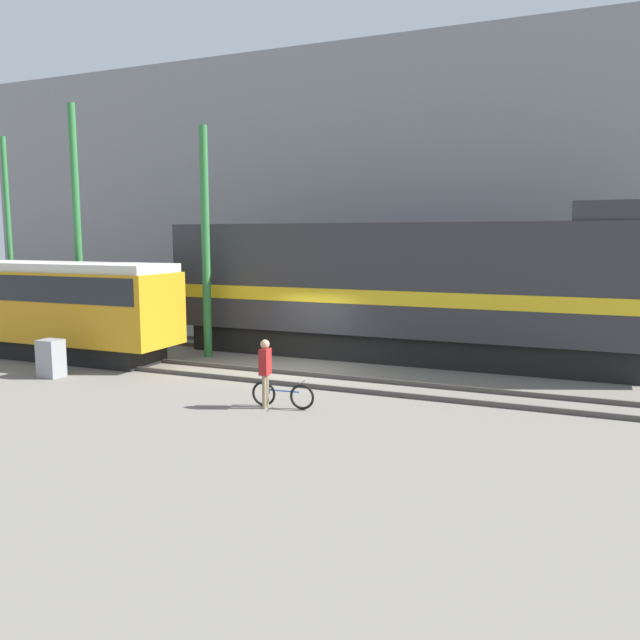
{
  "coord_description": "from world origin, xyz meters",
  "views": [
    {
      "loc": [
        8.57,
        -18.65,
        4.42
      ],
      "look_at": [
        0.98,
        -0.51,
        1.8
      ],
      "focal_mm": 35.0,
      "sensor_mm": 36.0,
      "label": 1
    }
  ],
  "objects": [
    {
      "name": "ground_plane",
      "position": [
        0.0,
        0.0,
        0.0
      ],
      "size": [
        120.0,
        120.0,
        0.0
      ],
      "primitive_type": "plane",
      "color": "slate"
    },
    {
      "name": "track_near",
      "position": [
        0.0,
        -1.51,
        0.07
      ],
      "size": [
        60.0,
        1.51,
        0.14
      ],
      "color": "#47423D",
      "rests_on": "ground"
    },
    {
      "name": "track_far",
      "position": [
        0.0,
        3.13,
        0.07
      ],
      "size": [
        60.0,
        1.51,
        0.14
      ],
      "color": "#47423D",
      "rests_on": "ground"
    },
    {
      "name": "building_backdrop",
      "position": [
        0.0,
        12.19,
        6.66
      ],
      "size": [
        47.9,
        6.0,
        13.33
      ],
      "color": "gray",
      "rests_on": "ground"
    },
    {
      "name": "freight_locomotive",
      "position": [
        2.69,
        3.13,
        2.58
      ],
      "size": [
        17.37,
        3.04,
        5.51
      ],
      "color": "black",
      "rests_on": "ground"
    },
    {
      "name": "streetcar",
      "position": [
        -9.85,
        -1.51,
        2.01
      ],
      "size": [
        11.15,
        2.54,
        3.51
      ],
      "color": "black",
      "rests_on": "ground"
    },
    {
      "name": "bicycle",
      "position": [
        1.56,
        -4.43,
        0.34
      ],
      "size": [
        1.74,
        0.44,
        0.73
      ],
      "color": "black",
      "rests_on": "ground"
    },
    {
      "name": "person",
      "position": [
        1.15,
        -4.61,
        1.11
      ],
      "size": [
        0.25,
        0.38,
        1.8
      ],
      "color": "#8C7A5B",
      "rests_on": "ground"
    },
    {
      "name": "utility_pole_left",
      "position": [
        -13.86,
        0.81,
        4.28
      ],
      "size": [
        0.22,
        0.22,
        8.56
      ],
      "color": "#2D7238",
      "rests_on": "ground"
    },
    {
      "name": "utility_pole_center",
      "position": [
        -10.1,
        0.81,
        4.8
      ],
      "size": [
        0.29,
        0.29,
        9.61
      ],
      "color": "#2D7238",
      "rests_on": "ground"
    },
    {
      "name": "utility_pole_right",
      "position": [
        -4.09,
        0.81,
        4.18
      ],
      "size": [
        0.3,
        0.3,
        8.37
      ],
      "color": "#2D7238",
      "rests_on": "ground"
    },
    {
      "name": "signal_box",
      "position": [
        -6.83,
        -4.01,
        0.6
      ],
      "size": [
        0.7,
        0.6,
        1.2
      ],
      "color": "gray",
      "rests_on": "ground"
    }
  ]
}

